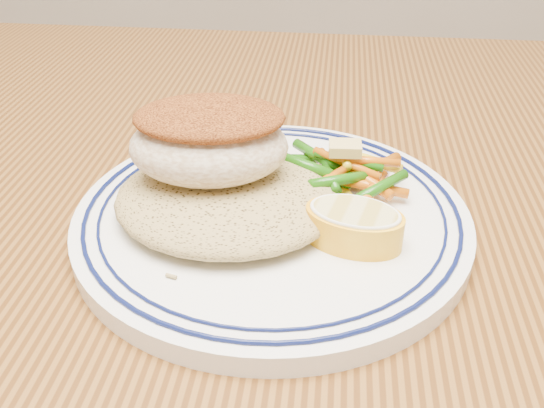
{
  "coord_description": "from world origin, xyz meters",
  "views": [
    {
      "loc": [
        0.03,
        -0.36,
        1.0
      ],
      "look_at": [
        -0.01,
        -0.01,
        0.77
      ],
      "focal_mm": 40.0,
      "sensor_mm": 36.0,
      "label": 1
    }
  ],
  "objects_px": {
    "plate": "(272,217)",
    "fish_fillet": "(209,139)",
    "rice_pilaf": "(228,195)",
    "lemon_wedge": "(354,224)",
    "vegetable_pile": "(344,171)",
    "dining_table": "(289,321)"
  },
  "relations": [
    {
      "from": "dining_table",
      "to": "plate",
      "type": "distance_m",
      "value": 0.11
    },
    {
      "from": "dining_table",
      "to": "fish_fillet",
      "type": "xyz_separation_m",
      "value": [
        -0.06,
        -0.0,
        0.16
      ]
    },
    {
      "from": "fish_fillet",
      "to": "vegetable_pile",
      "type": "distance_m",
      "value": 0.1
    },
    {
      "from": "fish_fillet",
      "to": "lemon_wedge",
      "type": "distance_m",
      "value": 0.11
    },
    {
      "from": "dining_table",
      "to": "plate",
      "type": "height_order",
      "value": "plate"
    },
    {
      "from": "fish_fillet",
      "to": "rice_pilaf",
      "type": "bearing_deg",
      "value": -39.02
    },
    {
      "from": "fish_fillet",
      "to": "vegetable_pile",
      "type": "xyz_separation_m",
      "value": [
        0.09,
        0.03,
        -0.04
      ]
    },
    {
      "from": "dining_table",
      "to": "vegetable_pile",
      "type": "relative_size",
      "value": 14.3
    },
    {
      "from": "plate",
      "to": "fish_fillet",
      "type": "relative_size",
      "value": 2.41
    },
    {
      "from": "dining_table",
      "to": "fish_fillet",
      "type": "bearing_deg",
      "value": -175.41
    },
    {
      "from": "fish_fillet",
      "to": "lemon_wedge",
      "type": "xyz_separation_m",
      "value": [
        0.1,
        -0.04,
        -0.04
      ]
    },
    {
      "from": "dining_table",
      "to": "vegetable_pile",
      "type": "distance_m",
      "value": 0.13
    },
    {
      "from": "dining_table",
      "to": "plate",
      "type": "relative_size",
      "value": 5.47
    },
    {
      "from": "rice_pilaf",
      "to": "fish_fillet",
      "type": "relative_size",
      "value": 1.36
    },
    {
      "from": "fish_fillet",
      "to": "lemon_wedge",
      "type": "height_order",
      "value": "fish_fillet"
    },
    {
      "from": "rice_pilaf",
      "to": "dining_table",
      "type": "bearing_deg",
      "value": 19.49
    },
    {
      "from": "plate",
      "to": "vegetable_pile",
      "type": "distance_m",
      "value": 0.06
    },
    {
      "from": "rice_pilaf",
      "to": "vegetable_pile",
      "type": "height_order",
      "value": "rice_pilaf"
    },
    {
      "from": "lemon_wedge",
      "to": "plate",
      "type": "bearing_deg",
      "value": 150.83
    },
    {
      "from": "plate",
      "to": "lemon_wedge",
      "type": "xyz_separation_m",
      "value": [
        0.06,
        -0.03,
        0.02
      ]
    },
    {
      "from": "dining_table",
      "to": "plate",
      "type": "xyz_separation_m",
      "value": [
        -0.01,
        -0.01,
        0.11
      ]
    },
    {
      "from": "plate",
      "to": "fish_fillet",
      "type": "distance_m",
      "value": 0.07
    }
  ]
}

